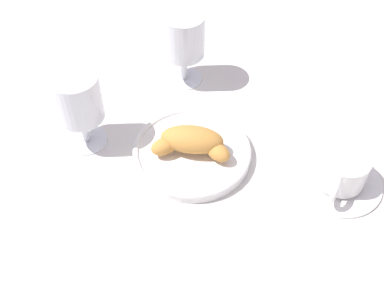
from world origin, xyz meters
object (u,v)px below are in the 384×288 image
Objects in this scene: pastry_plate at (192,152)px; juice_glass_right at (184,38)px; juice_glass_left at (78,101)px; croissant_large at (192,142)px; coffee_cup_near at (341,173)px.

juice_glass_right reaches higher than pastry_plate.
pastry_plate is 0.20m from juice_glass_left.
croissant_large reaches higher than pastry_plate.
croissant_large is 1.01× the size of coffee_cup_near.
juice_glass_left reaches higher than coffee_cup_near.
juice_glass_left is 0.23m from juice_glass_right.
juice_glass_left and juice_glass_right have the same top height.
croissant_large is (-0.00, 0.00, 0.03)m from pastry_plate.
coffee_cup_near is at bearing 145.04° from juice_glass_right.
coffee_cup_near is 0.97× the size of juice_glass_right.
pastry_plate is at bearing 179.74° from juice_glass_left.
juice_glass_left is (0.18, -0.00, 0.05)m from croissant_large.
juice_glass_left reaches higher than croissant_large.
pastry_plate is at bearing -2.89° from coffee_cup_near.
juice_glass_right reaches higher than croissant_large.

